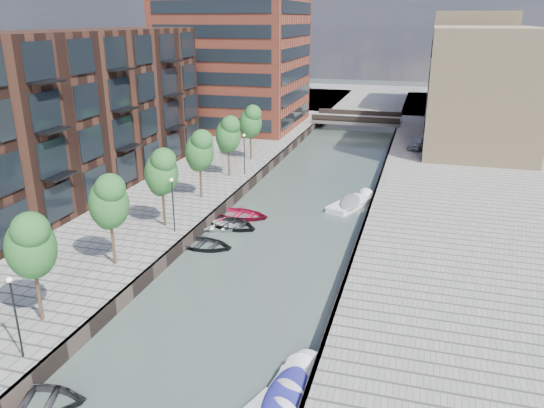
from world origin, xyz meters
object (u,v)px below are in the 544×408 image
at_px(tree_2, 109,200).
at_px(tree_3, 161,171).
at_px(tree_4, 199,149).
at_px(tree_6, 250,121).
at_px(sloop_2, 241,217).
at_px(motorboat_0, 290,397).
at_px(motorboat_3, 292,399).
at_px(sloop_3, 216,229).
at_px(bridge, 357,119).
at_px(sloop_0, 32,407).
at_px(tree_1, 30,244).
at_px(sloop_1, 203,247).
at_px(tree_5, 228,133).
at_px(sloop_4, 231,227).
at_px(motorboat_4, 353,203).
at_px(car, 418,143).

xyz_separation_m(tree_2, tree_3, (0.00, 7.00, 0.00)).
xyz_separation_m(tree_4, tree_6, (0.00, 14.00, 0.00)).
xyz_separation_m(sloop_2, motorboat_0, (9.62, -21.01, 0.23)).
bearing_deg(motorboat_3, sloop_3, 120.97).
height_order(bridge, sloop_0, bridge).
height_order(bridge, tree_2, tree_2).
height_order(tree_1, sloop_0, tree_1).
relative_size(tree_1, sloop_1, 1.28).
height_order(tree_2, tree_5, same).
bearing_deg(sloop_0, tree_5, -12.84).
bearing_deg(sloop_4, tree_6, 29.67).
bearing_deg(motorboat_4, car, 75.86).
distance_m(tree_6, sloop_4, 18.89).
bearing_deg(car, bridge, 137.30).
xyz_separation_m(motorboat_0, motorboat_3, (0.11, -0.07, -0.02)).
relative_size(motorboat_0, car, 1.44).
xyz_separation_m(tree_4, sloop_4, (4.14, -3.65, -5.31)).
bearing_deg(sloop_1, sloop_0, -177.24).
relative_size(tree_1, tree_2, 1.00).
bearing_deg(tree_3, tree_2, -90.00).
xyz_separation_m(tree_1, tree_5, (0.00, 28.00, 0.00)).
bearing_deg(tree_6, sloop_0, -85.55).
bearing_deg(tree_4, sloop_2, -17.87).
height_order(motorboat_4, car, car).
distance_m(sloop_3, car, 32.52).
bearing_deg(motorboat_4, sloop_0, -107.90).
distance_m(sloop_2, sloop_4, 2.31).
xyz_separation_m(tree_6, sloop_3, (3.10, -18.45, -5.31)).
bearing_deg(tree_3, sloop_0, -80.66).
distance_m(sloop_1, sloop_4, 4.41).
height_order(tree_1, sloop_4, tree_1).
xyz_separation_m(sloop_3, motorboat_4, (9.74, 8.75, 0.23)).
distance_m(sloop_0, car, 52.47).
bearing_deg(sloop_0, sloop_3, -18.23).
bearing_deg(car, sloop_3, -101.04).
height_order(sloop_4, motorboat_4, motorboat_4).
bearing_deg(sloop_1, motorboat_4, -32.86).
bearing_deg(sloop_3, motorboat_3, -152.80).
height_order(tree_5, motorboat_0, tree_5).
xyz_separation_m(tree_3, sloop_0, (3.10, -18.85, -5.31)).
bearing_deg(bridge, tree_1, -97.93).
bearing_deg(tree_6, car, 30.25).
bearing_deg(tree_1, tree_4, 90.00).
bearing_deg(tree_4, tree_1, -90.00).
bearing_deg(sloop_3, sloop_4, -56.07).
xyz_separation_m(sloop_1, motorboat_0, (10.23, -14.34, 0.23)).
distance_m(tree_2, sloop_0, 13.35).
height_order(motorboat_0, motorboat_3, motorboat_0).
bearing_deg(sloop_3, motorboat_4, -51.83).
relative_size(tree_5, sloop_0, 1.23).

